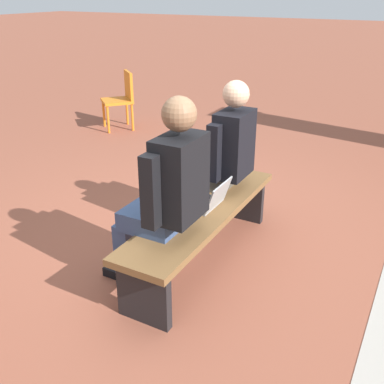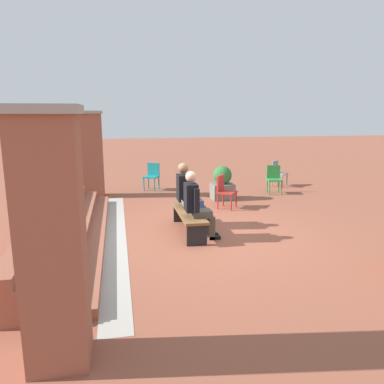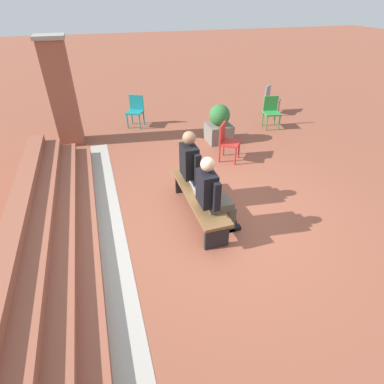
{
  "view_description": "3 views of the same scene",
  "coord_description": "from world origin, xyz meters",
  "px_view_note": "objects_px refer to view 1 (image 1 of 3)",
  "views": [
    {
      "loc": [
        2.84,
        1.61,
        1.95
      ],
      "look_at": [
        0.44,
        0.29,
        0.7
      ],
      "focal_mm": 42.0,
      "sensor_mm": 36.0,
      "label": 1
    },
    {
      "loc": [
        -7.01,
        1.61,
        2.38
      ],
      "look_at": [
        -0.37,
        0.29,
        0.96
      ],
      "focal_mm": 35.0,
      "sensor_mm": 36.0,
      "label": 2
    },
    {
      "loc": [
        -3.64,
        1.61,
        3.17
      ],
      "look_at": [
        -0.36,
        0.54,
        0.88
      ],
      "focal_mm": 28.0,
      "sensor_mm": 36.0,
      "label": 3
    }
  ],
  "objects_px": {
    "person_student": "(221,156)",
    "plastic_chair_far_right": "(122,96)",
    "person_adult": "(166,192)",
    "laptop": "(208,200)",
    "bench": "(203,220)"
  },
  "relations": [
    {
      "from": "person_student",
      "to": "laptop",
      "type": "bearing_deg",
      "value": 11.44
    },
    {
      "from": "plastic_chair_far_right",
      "to": "bench",
      "type": "bearing_deg",
      "value": 45.84
    },
    {
      "from": "laptop",
      "to": "person_student",
      "type": "bearing_deg",
      "value": -168.56
    },
    {
      "from": "plastic_chair_far_right",
      "to": "person_adult",
      "type": "bearing_deg",
      "value": 41.08
    },
    {
      "from": "bench",
      "to": "person_student",
      "type": "bearing_deg",
      "value": -171.48
    },
    {
      "from": "bench",
      "to": "person_adult",
      "type": "xyz_separation_m",
      "value": [
        0.4,
        -0.07,
        0.38
      ]
    },
    {
      "from": "person_student",
      "to": "laptop",
      "type": "height_order",
      "value": "person_student"
    },
    {
      "from": "person_adult",
      "to": "laptop",
      "type": "distance_m",
      "value": 0.52
    },
    {
      "from": "plastic_chair_far_right",
      "to": "laptop",
      "type": "bearing_deg",
      "value": 46.57
    },
    {
      "from": "person_adult",
      "to": "bench",
      "type": "bearing_deg",
      "value": 170.22
    },
    {
      "from": "person_student",
      "to": "plastic_chair_far_right",
      "type": "relative_size",
      "value": 1.58
    },
    {
      "from": "person_adult",
      "to": "person_student",
      "type": "bearing_deg",
      "value": 179.81
    },
    {
      "from": "laptop",
      "to": "plastic_chair_far_right",
      "type": "bearing_deg",
      "value": -133.43
    },
    {
      "from": "laptop",
      "to": "plastic_chair_far_right",
      "type": "xyz_separation_m",
      "value": [
        -2.6,
        -2.75,
        -0.02
      ]
    },
    {
      "from": "laptop",
      "to": "plastic_chair_far_right",
      "type": "distance_m",
      "value": 3.78
    }
  ]
}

